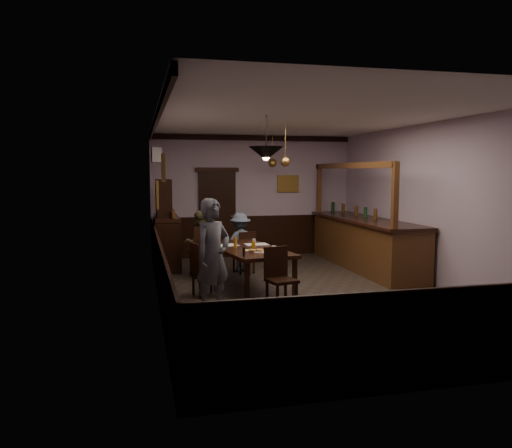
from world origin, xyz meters
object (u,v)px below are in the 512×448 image
object	(u,v)px
chair_far_right	(245,251)
chair_side	(201,267)
person_seated_right	(240,242)
pendant_iron	(266,153)
pendant_brass_far	(273,163)
person_seated_left	(199,243)
chair_near	(279,275)
chair_far_left	(203,249)
bar_counter	(364,242)
person_standing	(213,257)
soda_can	(253,245)
pendant_brass_mid	(285,162)
coffee_cup	(274,248)
dining_table	(248,251)
sideboard	(166,233)

from	to	relation	value
chair_far_right	chair_side	size ratio (longest dim) A/B	0.96
person_seated_right	pendant_iron	distance (m)	2.98
chair_far_right	pendant_iron	size ratio (longest dim) A/B	1.22
chair_side	pendant_brass_far	world-z (taller)	pendant_brass_far
pendant_iron	person_seated_left	bearing A→B (deg)	110.31
chair_side	chair_near	bearing A→B (deg)	-144.90
person_seated_right	chair_far_left	bearing A→B (deg)	15.44
chair_far_right	bar_counter	distance (m)	2.65
person_standing	bar_counter	distance (m)	4.63
chair_near	soda_can	size ratio (longest dim) A/B	7.85
pendant_brass_mid	pendant_iron	bearing A→B (deg)	-115.38
person_standing	soda_can	world-z (taller)	person_standing
person_seated_left	chair_near	bearing A→B (deg)	83.97
person_seated_left	pendant_brass_mid	world-z (taller)	pendant_brass_mid
person_standing	pendant_brass_far	world-z (taller)	pendant_brass_far
pendant_iron	chair_side	bearing A→B (deg)	156.75
chair_near	coffee_cup	xyz separation A→B (m)	(0.15, 0.86, 0.28)
dining_table	pendant_brass_mid	world-z (taller)	pendant_brass_mid
sideboard	chair_far_left	bearing A→B (deg)	-60.49
chair_far_right	pendant_iron	world-z (taller)	pendant_iron
person_seated_left	person_seated_right	xyz separation A→B (m)	(0.89, 0.15, -0.03)
sideboard	bar_counter	xyz separation A→B (m)	(4.20, -1.00, -0.20)
coffee_cup	pendant_iron	distance (m)	1.64
chair_side	soda_can	distance (m)	1.05
pendant_brass_mid	chair_far_left	bearing A→B (deg)	175.45
person_standing	coffee_cup	distance (m)	1.53
pendant_brass_mid	chair_far_right	bearing A→B (deg)	158.83
chair_side	coffee_cup	bearing A→B (deg)	-108.14
dining_table	pendant_brass_mid	bearing A→B (deg)	46.17
chair_near	person_seated_left	distance (m)	2.91
sideboard	pendant_brass_mid	world-z (taller)	pendant_brass_mid
dining_table	person_seated_right	bearing A→B (deg)	83.28
chair_far_left	coffee_cup	xyz separation A→B (m)	(1.01, -1.62, 0.23)
person_standing	person_seated_right	xyz separation A→B (m)	(1.02, 3.01, -0.24)
chair_side	person_seated_right	size ratio (longest dim) A/B	0.74
pendant_iron	bar_counter	bearing A→B (deg)	37.56
person_seated_left	sideboard	world-z (taller)	sideboard
chair_side	person_seated_left	size ratio (longest dim) A/B	0.70
chair_side	sideboard	world-z (taller)	sideboard
person_standing	bar_counter	bearing A→B (deg)	1.98
coffee_cup	chair_side	bearing A→B (deg)	166.22
pendant_brass_far	soda_can	bearing A→B (deg)	-111.50
person_standing	pendant_brass_mid	distance (m)	3.38
coffee_cup	pendant_brass_far	bearing A→B (deg)	65.79
chair_side	soda_can	xyz separation A→B (m)	(0.96, 0.27, 0.31)
soda_can	person_seated_left	bearing A→B (deg)	116.87
person_seated_right	soda_can	distance (m)	1.71
sideboard	chair_side	bearing A→B (deg)	-80.88
dining_table	chair_near	xyz separation A→B (m)	(0.21, -1.31, -0.17)
soda_can	bar_counter	xyz separation A→B (m)	(2.81, 1.42, -0.23)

